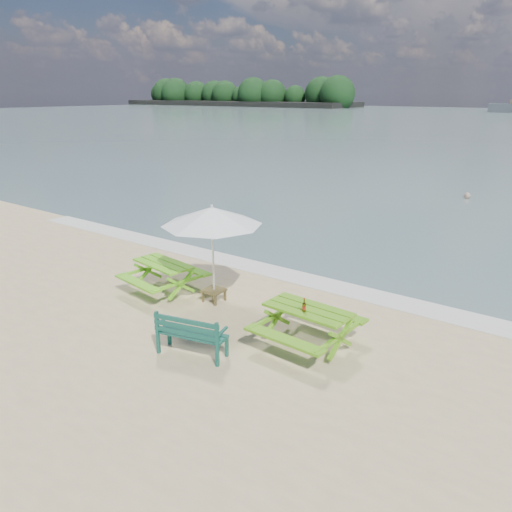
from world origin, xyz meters
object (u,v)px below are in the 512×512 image
Objects in this scene: patio_umbrella at (212,216)px; beer_bottle at (304,307)px; side_table at (214,295)px; swimmer at (465,209)px; picnic_table_right at (307,328)px; picnic_table_left at (164,278)px; park_bench at (192,342)px.

patio_umbrella is 8.81× the size of beer_bottle.
patio_umbrella reaches higher than beer_bottle.
side_table is 1.95m from patio_umbrella.
side_table is 0.30× the size of swimmer.
picnic_table_right is at bearing -11.36° from side_table.
picnic_table_left is at bearing -100.34° from swimmer.
picnic_table_left is at bearing 145.38° from park_bench.
picnic_table_left is 4.36m from picnic_table_right.
swimmer is at bearing 84.28° from side_table.
patio_umbrella reaches higher than park_bench.
park_bench is 18.59m from swimmer.
beer_bottle is at bearing -14.66° from patio_umbrella.
picnic_table_right reaches higher than picnic_table_left.
park_bench reaches higher than picnic_table_right.
patio_umbrella is at bearing 165.34° from beer_bottle.
side_table is (1.40, 0.29, -0.21)m from picnic_table_left.
park_bench reaches higher than picnic_table_left.
swimmer is (3.04, 16.67, -0.90)m from picnic_table_left.
beer_bottle is at bearing -84.90° from picnic_table_right.
swimmer is (-1.32, 17.15, -1.43)m from beer_bottle.
picnic_table_left is 1.45m from side_table.
side_table is 0.20× the size of patio_umbrella.
patio_umbrella is at bearing 168.64° from picnic_table_right.
patio_umbrella is at bearing 11.79° from picnic_table_left.
picnic_table_left is at bearing -168.21° from side_table.
side_table is (-1.36, 2.20, -0.10)m from park_bench.
park_bench is at bearing -134.66° from picnic_table_right.
beer_bottle is (2.96, -0.77, -1.20)m from patio_umbrella.
beer_bottle reaches higher than side_table.
patio_umbrella is at bearing 121.74° from park_bench.
picnic_table_right is 17.04m from swimmer.
picnic_table_left is at bearing -168.21° from patio_umbrella.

